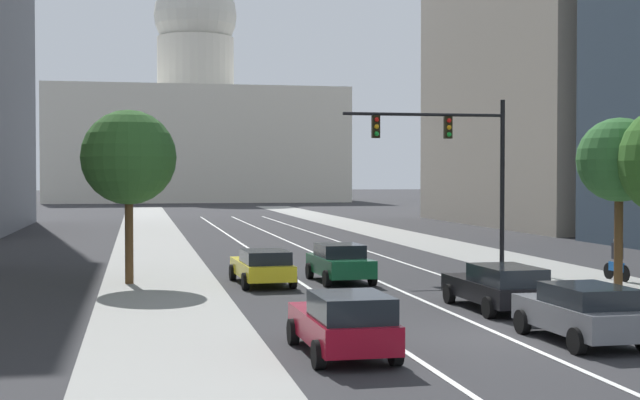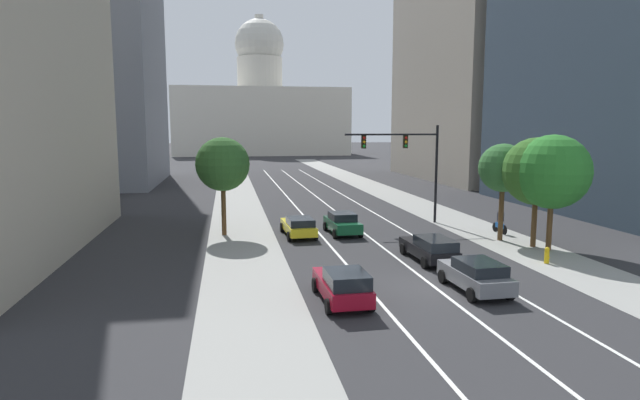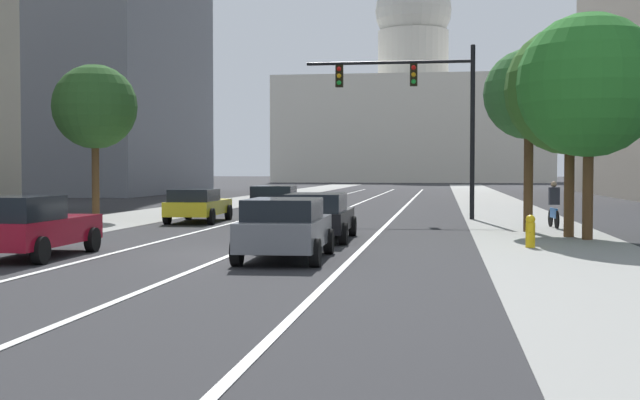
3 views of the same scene
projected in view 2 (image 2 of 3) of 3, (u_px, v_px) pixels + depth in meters
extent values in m
plane|color=#2B2B2D|center=(307.00, 189.00, 63.65)|extent=(400.00, 400.00, 0.00)
cube|color=gray|center=(236.00, 196.00, 57.34)|extent=(4.45, 130.00, 0.01)
cube|color=gray|center=(387.00, 193.00, 60.20)|extent=(4.45, 130.00, 0.01)
cube|color=white|center=(297.00, 208.00, 48.48)|extent=(0.16, 90.00, 0.01)
cube|color=white|center=(331.00, 207.00, 49.01)|extent=(0.16, 90.00, 0.01)
cube|color=white|center=(363.00, 207.00, 49.53)|extent=(0.16, 90.00, 0.01)
cube|color=gray|center=(84.00, 16.00, 67.31)|extent=(17.10, 23.65, 42.52)
cube|color=beige|center=(261.00, 122.00, 147.33)|extent=(46.13, 23.63, 17.76)
cylinder|color=beige|center=(260.00, 73.00, 145.57)|extent=(12.25, 12.25, 8.50)
sphere|color=beige|center=(259.00, 44.00, 144.51)|extent=(13.23, 13.23, 13.23)
cylinder|color=beige|center=(259.00, 21.00, 143.70)|extent=(2.38, 2.38, 3.31)
cube|color=slate|center=(475.00, 277.00, 23.89)|extent=(1.88, 4.29, 0.66)
cube|color=black|center=(480.00, 267.00, 23.43)|extent=(1.68, 2.37, 0.49)
cylinder|color=black|center=(443.00, 276.00, 25.16)|extent=(0.24, 0.65, 0.64)
cylinder|color=black|center=(477.00, 274.00, 25.51)|extent=(0.24, 0.65, 0.64)
cylinder|color=black|center=(472.00, 295.00, 22.36)|extent=(0.24, 0.65, 0.64)
cylinder|color=black|center=(510.00, 293.00, 22.71)|extent=(0.24, 0.65, 0.64)
cube|color=#14512D|center=(342.00, 225.00, 36.76)|extent=(1.96, 4.23, 0.67)
cube|color=black|center=(342.00, 216.00, 36.72)|extent=(1.72, 2.06, 0.50)
cylinder|color=black|center=(325.00, 226.00, 37.98)|extent=(0.25, 0.65, 0.64)
cylinder|color=black|center=(349.00, 225.00, 38.36)|extent=(0.25, 0.65, 0.64)
cylinder|color=black|center=(335.00, 234.00, 35.25)|extent=(0.25, 0.65, 0.64)
cylinder|color=black|center=(361.00, 233.00, 35.63)|extent=(0.25, 0.65, 0.64)
cube|color=maroon|center=(342.00, 287.00, 22.48)|extent=(1.80, 4.37, 0.64)
cube|color=black|center=(347.00, 279.00, 21.51)|extent=(1.63, 2.16, 0.57)
cylinder|color=black|center=(315.00, 285.00, 23.80)|extent=(0.23, 0.64, 0.64)
cylinder|color=black|center=(353.00, 283.00, 24.12)|extent=(0.23, 0.64, 0.64)
cylinder|color=black|center=(329.00, 307.00, 20.93)|extent=(0.23, 0.64, 0.64)
cylinder|color=black|center=(371.00, 304.00, 21.25)|extent=(0.23, 0.64, 0.64)
cube|color=black|center=(428.00, 250.00, 29.41)|extent=(1.83, 4.79, 0.59)
cube|color=black|center=(435.00, 243.00, 28.41)|extent=(1.64, 2.62, 0.54)
cylinder|color=black|center=(403.00, 249.00, 30.85)|extent=(0.24, 0.65, 0.64)
cylinder|color=black|center=(431.00, 248.00, 31.18)|extent=(0.24, 0.65, 0.64)
cylinder|color=black|center=(425.00, 263.00, 27.72)|extent=(0.24, 0.65, 0.64)
cylinder|color=black|center=(455.00, 261.00, 28.05)|extent=(0.24, 0.65, 0.64)
cube|color=yellow|center=(298.00, 227.00, 36.12)|extent=(1.96, 4.78, 0.56)
cube|color=black|center=(300.00, 222.00, 35.28)|extent=(1.71, 2.34, 0.48)
cylinder|color=black|center=(282.00, 227.00, 37.52)|extent=(0.25, 0.65, 0.64)
cylinder|color=black|center=(306.00, 227.00, 37.89)|extent=(0.25, 0.65, 0.64)
cylinder|color=black|center=(289.00, 236.00, 34.42)|extent=(0.25, 0.65, 0.64)
cylinder|color=black|center=(316.00, 235.00, 34.79)|extent=(0.25, 0.65, 0.64)
cylinder|color=black|center=(436.00, 174.00, 40.86)|extent=(0.20, 0.20, 7.48)
cylinder|color=black|center=(392.00, 134.00, 39.84)|extent=(7.20, 0.14, 0.14)
cube|color=black|center=(405.00, 142.00, 40.10)|extent=(0.32, 0.28, 0.96)
sphere|color=red|center=(406.00, 138.00, 39.91)|extent=(0.20, 0.20, 0.20)
sphere|color=orange|center=(406.00, 142.00, 39.95)|extent=(0.20, 0.20, 0.20)
sphere|color=green|center=(406.00, 146.00, 39.99)|extent=(0.20, 0.20, 0.20)
cube|color=black|center=(364.00, 142.00, 39.55)|extent=(0.32, 0.28, 0.96)
sphere|color=red|center=(364.00, 138.00, 39.36)|extent=(0.20, 0.20, 0.20)
sphere|color=orange|center=(364.00, 142.00, 39.40)|extent=(0.20, 0.20, 0.20)
sphere|color=green|center=(364.00, 146.00, 39.44)|extent=(0.20, 0.20, 0.20)
cylinder|color=yellow|center=(547.00, 257.00, 28.78)|extent=(0.26, 0.26, 0.70)
sphere|color=yellow|center=(547.00, 249.00, 28.72)|extent=(0.26, 0.26, 0.26)
cylinder|color=yellow|center=(549.00, 257.00, 28.62)|extent=(0.10, 0.12, 0.10)
cylinder|color=black|center=(504.00, 230.00, 36.54)|extent=(0.11, 0.66, 0.66)
cylinder|color=black|center=(495.00, 227.00, 37.54)|extent=(0.11, 0.66, 0.66)
cube|color=#1959B2|center=(500.00, 226.00, 37.01)|extent=(0.15, 1.00, 0.36)
cube|color=#262833|center=(501.00, 217.00, 36.88)|extent=(0.38, 0.31, 0.64)
sphere|color=tan|center=(500.00, 210.00, 36.89)|extent=(0.22, 0.22, 0.22)
cylinder|color=#51381E|center=(550.00, 224.00, 31.82)|extent=(0.32, 0.32, 3.18)
sphere|color=#297628|center=(553.00, 172.00, 31.40)|extent=(4.39, 4.39, 4.39)
cylinder|color=#51381E|center=(534.00, 221.00, 32.70)|extent=(0.32, 0.32, 3.23)
sphere|color=#2F6121|center=(537.00, 171.00, 32.29)|extent=(4.12, 4.12, 4.12)
cylinder|color=#51381E|center=(224.00, 209.00, 36.23)|extent=(0.32, 0.32, 3.59)
sphere|color=#2D5A26|center=(223.00, 164.00, 35.82)|extent=(3.63, 3.63, 3.63)
cylinder|color=#51381E|center=(501.00, 213.00, 34.55)|extent=(0.32, 0.32, 3.65)
sphere|color=#2F662F|center=(503.00, 168.00, 34.16)|extent=(3.11, 3.11, 3.11)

